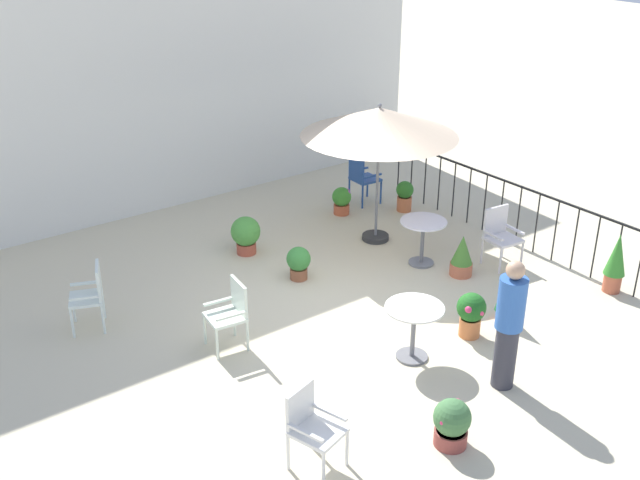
{
  "coord_description": "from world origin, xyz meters",
  "views": [
    {
      "loc": [
        -5.73,
        -7.25,
        5.32
      ],
      "look_at": [
        0.0,
        0.5,
        0.79
      ],
      "focal_mm": 42.51,
      "sensor_mm": 36.0,
      "label": 1
    }
  ],
  "objects_px": {
    "patio_chair_1": "(91,293)",
    "patio_chair_3": "(311,424)",
    "cafe_table_0": "(414,323)",
    "potted_plant_1": "(462,256)",
    "potted_plant_0": "(506,297)",
    "potted_plant_5": "(299,262)",
    "patio_chair_0": "(500,233)",
    "potted_plant_7": "(342,200)",
    "potted_plant_2": "(452,422)",
    "potted_plant_8": "(405,195)",
    "cafe_table_1": "(423,234)",
    "patio_chair_4": "(231,310)",
    "patio_chair_2": "(362,176)",
    "potted_plant_3": "(246,234)",
    "potted_plant_6": "(471,312)",
    "patio_umbrella_0": "(379,122)",
    "standing_person": "(509,324)",
    "potted_plant_4": "(616,261)"
  },
  "relations": [
    {
      "from": "patio_umbrella_0",
      "to": "potted_plant_8",
      "type": "height_order",
      "value": "patio_umbrella_0"
    },
    {
      "from": "patio_chair_1",
      "to": "patio_chair_3",
      "type": "xyz_separation_m",
      "value": [
        0.76,
        -3.83,
        -0.01
      ]
    },
    {
      "from": "standing_person",
      "to": "potted_plant_7",
      "type": "bearing_deg",
      "value": 72.43
    },
    {
      "from": "potted_plant_0",
      "to": "standing_person",
      "type": "height_order",
      "value": "standing_person"
    },
    {
      "from": "potted_plant_3",
      "to": "potted_plant_6",
      "type": "height_order",
      "value": "potted_plant_3"
    },
    {
      "from": "patio_chair_1",
      "to": "patio_chair_3",
      "type": "distance_m",
      "value": 3.9
    },
    {
      "from": "potted_plant_0",
      "to": "potted_plant_5",
      "type": "relative_size",
      "value": 1.43
    },
    {
      "from": "cafe_table_1",
      "to": "potted_plant_6",
      "type": "bearing_deg",
      "value": -116.21
    },
    {
      "from": "patio_umbrella_0",
      "to": "patio_chair_0",
      "type": "bearing_deg",
      "value": -61.94
    },
    {
      "from": "potted_plant_5",
      "to": "potted_plant_0",
      "type": "bearing_deg",
      "value": -60.44
    },
    {
      "from": "potted_plant_7",
      "to": "potted_plant_1",
      "type": "bearing_deg",
      "value": -90.01
    },
    {
      "from": "patio_chair_1",
      "to": "potted_plant_4",
      "type": "height_order",
      "value": "potted_plant_4"
    },
    {
      "from": "potted_plant_2",
      "to": "potted_plant_6",
      "type": "xyz_separation_m",
      "value": [
        1.72,
        1.35,
        0.07
      ]
    },
    {
      "from": "patio_chair_0",
      "to": "patio_chair_2",
      "type": "relative_size",
      "value": 0.96
    },
    {
      "from": "potted_plant_7",
      "to": "patio_chair_0",
      "type": "bearing_deg",
      "value": -76.09
    },
    {
      "from": "cafe_table_1",
      "to": "potted_plant_0",
      "type": "height_order",
      "value": "potted_plant_0"
    },
    {
      "from": "patio_umbrella_0",
      "to": "patio_chair_3",
      "type": "relative_size",
      "value": 2.83
    },
    {
      "from": "potted_plant_3",
      "to": "potted_plant_4",
      "type": "relative_size",
      "value": 0.68
    },
    {
      "from": "patio_umbrella_0",
      "to": "potted_plant_8",
      "type": "xyz_separation_m",
      "value": [
        1.21,
        0.63,
        -1.69
      ]
    },
    {
      "from": "patio_chair_1",
      "to": "potted_plant_7",
      "type": "height_order",
      "value": "patio_chair_1"
    },
    {
      "from": "patio_chair_3",
      "to": "potted_plant_3",
      "type": "xyz_separation_m",
      "value": [
        2.01,
        4.54,
        -0.17
      ]
    },
    {
      "from": "potted_plant_7",
      "to": "potted_plant_0",
      "type": "bearing_deg",
      "value": -97.15
    },
    {
      "from": "cafe_table_1",
      "to": "patio_chair_4",
      "type": "relative_size",
      "value": 0.81
    },
    {
      "from": "patio_chair_3",
      "to": "potted_plant_1",
      "type": "relative_size",
      "value": 1.35
    },
    {
      "from": "patio_umbrella_0",
      "to": "potted_plant_0",
      "type": "bearing_deg",
      "value": -95.89
    },
    {
      "from": "potted_plant_4",
      "to": "potted_plant_6",
      "type": "height_order",
      "value": "potted_plant_4"
    },
    {
      "from": "potted_plant_3",
      "to": "potted_plant_5",
      "type": "bearing_deg",
      "value": -81.74
    },
    {
      "from": "cafe_table_0",
      "to": "potted_plant_3",
      "type": "xyz_separation_m",
      "value": [
        -0.11,
        3.74,
        -0.16
      ]
    },
    {
      "from": "patio_chair_0",
      "to": "potted_plant_7",
      "type": "relative_size",
      "value": 1.83
    },
    {
      "from": "potted_plant_8",
      "to": "patio_chair_4",
      "type": "bearing_deg",
      "value": -157.22
    },
    {
      "from": "potted_plant_1",
      "to": "potted_plant_7",
      "type": "relative_size",
      "value": 1.3
    },
    {
      "from": "potted_plant_8",
      "to": "cafe_table_0",
      "type": "bearing_deg",
      "value": -131.01
    },
    {
      "from": "cafe_table_0",
      "to": "patio_chair_2",
      "type": "distance_m",
      "value": 5.03
    },
    {
      "from": "cafe_table_1",
      "to": "patio_chair_4",
      "type": "distance_m",
      "value": 3.53
    },
    {
      "from": "cafe_table_0",
      "to": "potted_plant_4",
      "type": "bearing_deg",
      "value": -7.48
    },
    {
      "from": "patio_chair_4",
      "to": "potted_plant_8",
      "type": "bearing_deg",
      "value": 22.78
    },
    {
      "from": "cafe_table_0",
      "to": "patio_umbrella_0",
      "type": "bearing_deg",
      "value": 57.21
    },
    {
      "from": "potted_plant_2",
      "to": "potted_plant_8",
      "type": "bearing_deg",
      "value": 52.19
    },
    {
      "from": "cafe_table_1",
      "to": "patio_chair_3",
      "type": "distance_m",
      "value": 4.77
    },
    {
      "from": "potted_plant_5",
      "to": "potted_plant_8",
      "type": "height_order",
      "value": "potted_plant_8"
    },
    {
      "from": "patio_chair_2",
      "to": "potted_plant_3",
      "type": "xyz_separation_m",
      "value": [
        -2.78,
        -0.52,
        -0.2
      ]
    },
    {
      "from": "cafe_table_1",
      "to": "patio_chair_0",
      "type": "relative_size",
      "value": 0.8
    },
    {
      "from": "potted_plant_2",
      "to": "standing_person",
      "type": "height_order",
      "value": "standing_person"
    },
    {
      "from": "cafe_table_1",
      "to": "patio_chair_3",
      "type": "height_order",
      "value": "patio_chair_3"
    },
    {
      "from": "cafe_table_0",
      "to": "potted_plant_1",
      "type": "xyz_separation_m",
      "value": [
        2.09,
        1.19,
        -0.19
      ]
    },
    {
      "from": "potted_plant_1",
      "to": "potted_plant_7",
      "type": "bearing_deg",
      "value": 89.99
    },
    {
      "from": "cafe_table_1",
      "to": "potted_plant_5",
      "type": "relative_size",
      "value": 1.42
    },
    {
      "from": "potted_plant_4",
      "to": "standing_person",
      "type": "xyz_separation_m",
      "value": [
        -3.01,
        -0.59,
        0.35
      ]
    },
    {
      "from": "patio_chair_0",
      "to": "potted_plant_1",
      "type": "bearing_deg",
      "value": 175.19
    },
    {
      "from": "potted_plant_3",
      "to": "standing_person",
      "type": "distance_m",
      "value": 4.84
    }
  ]
}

